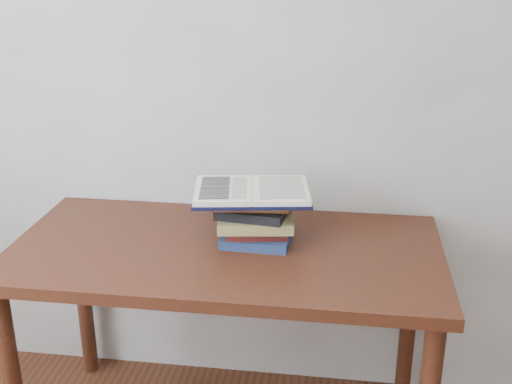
# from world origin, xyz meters

# --- Properties ---
(desk) EXTENTS (1.41, 0.71, 0.76)m
(desk) POSITION_xyz_m (-0.08, 1.38, 0.66)
(desk) COLOR #482212
(desk) RESTS_ON ground
(book_stack) EXTENTS (0.27, 0.22, 0.16)m
(book_stack) POSITION_xyz_m (0.01, 1.43, 0.83)
(book_stack) COLOR navy
(book_stack) RESTS_ON desk
(open_book) EXTENTS (0.42, 0.32, 0.03)m
(open_book) POSITION_xyz_m (-0.00, 1.45, 0.93)
(open_book) COLOR black
(open_book) RESTS_ON book_stack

